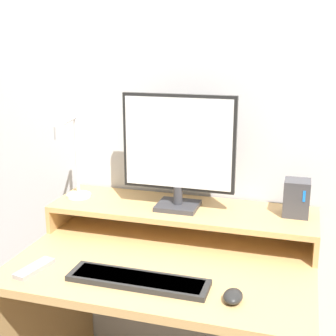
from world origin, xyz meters
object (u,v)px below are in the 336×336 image
Objects in this scene: monitor at (178,149)px; router_dock at (297,198)px; mouse at (233,296)px; keyboard at (138,280)px; remote_control at (34,268)px; desk_lamp at (73,166)px.

router_dock is at bearing 6.27° from monitor.
router_dock is 1.67× the size of mouse.
monitor is at bearing 87.30° from keyboard.
remote_control is (-0.68, -0.00, -0.01)m from mouse.
monitor is 2.76× the size of remote_control.
desk_lamp is 2.12× the size of remote_control.
keyboard is 2.85× the size of remote_control.
router_dock reaches higher than mouse.
mouse is at bearing -108.12° from router_dock.
desk_lamp is at bearing -173.44° from router_dock.
desk_lamp reaches higher than mouse.
router_dock is (0.45, 0.05, -0.17)m from monitor.
desk_lamp is 2.49× the size of router_dock.
mouse reaches higher than remote_control.
router_dock reaches higher than remote_control.
mouse is (-0.16, -0.48, -0.17)m from router_dock.
keyboard is at bearing -92.70° from monitor.
remote_control is (-0.39, -0.43, -0.35)m from monitor.
desk_lamp is 0.75× the size of keyboard.
keyboard is (0.41, -0.36, -0.26)m from desk_lamp.
keyboard is 0.31m from mouse.
router_dock is 0.85× the size of remote_control.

